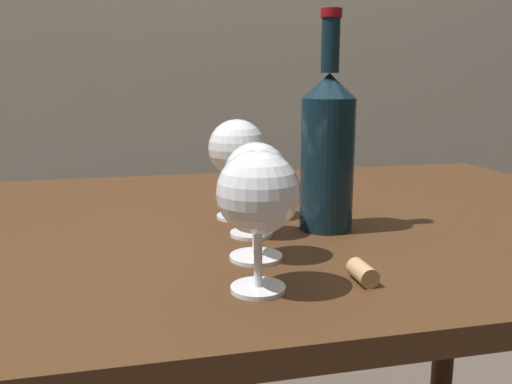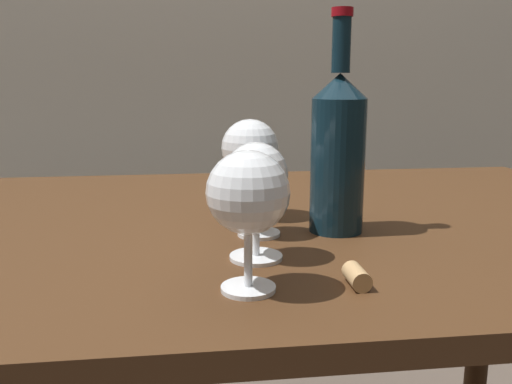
# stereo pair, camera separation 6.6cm
# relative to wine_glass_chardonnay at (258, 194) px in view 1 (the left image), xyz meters

# --- Properties ---
(dining_table) EXTENTS (1.36, 0.84, 0.72)m
(dining_table) POSITION_rel_wine_glass_chardonnay_xyz_m (0.04, 0.29, -0.19)
(dining_table) COLOR #472B16
(dining_table) RESTS_ON ground_plane
(wine_glass_chardonnay) EXTENTS (0.09, 0.09, 0.15)m
(wine_glass_chardonnay) POSITION_rel_wine_glass_chardonnay_xyz_m (0.00, 0.00, 0.00)
(wine_glass_chardonnay) COLOR white
(wine_glass_chardonnay) RESTS_ON dining_table
(wine_glass_pinot) EXTENTS (0.08, 0.08, 0.15)m
(wine_glass_pinot) POSITION_rel_wine_glass_chardonnay_xyz_m (0.02, 0.10, -0.00)
(wine_glass_pinot) COLOR white
(wine_glass_pinot) RESTS_ON dining_table
(wine_glass_rose) EXTENTS (0.08, 0.08, 0.12)m
(wine_glass_rose) POSITION_rel_wine_glass_chardonnay_xyz_m (0.04, 0.20, -0.02)
(wine_glass_rose) COLOR white
(wine_glass_rose) RESTS_ON dining_table
(wine_glass_white) EXTENTS (0.09, 0.09, 0.16)m
(wine_glass_white) POSITION_rel_wine_glass_chardonnay_xyz_m (0.04, 0.30, 0.00)
(wine_glass_white) COLOR white
(wine_glass_white) RESTS_ON dining_table
(wine_bottle) EXTENTS (0.08, 0.08, 0.31)m
(wine_bottle) POSITION_rel_wine_glass_chardonnay_xyz_m (0.15, 0.21, 0.02)
(wine_bottle) COLOR #0F232D
(wine_bottle) RESTS_ON dining_table
(cork) EXTENTS (0.02, 0.04, 0.02)m
(cork) POSITION_rel_wine_glass_chardonnay_xyz_m (0.12, -0.00, -0.09)
(cork) COLOR tan
(cork) RESTS_ON dining_table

